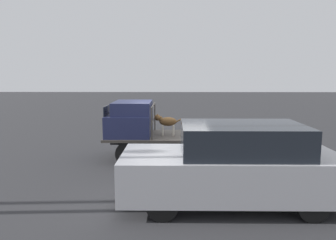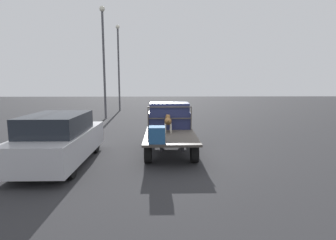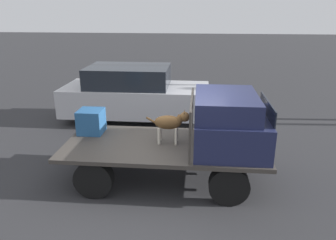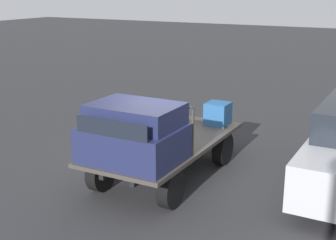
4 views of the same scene
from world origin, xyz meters
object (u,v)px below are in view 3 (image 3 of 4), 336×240
at_px(flatbed_truck, 165,153).
at_px(dog, 171,122).
at_px(cargo_crate, 91,121).
at_px(parked_sedan, 134,94).

height_order(flatbed_truck, dog, dog).
xyz_separation_m(cargo_crate, parked_sedan, (0.32, 3.25, -0.21)).
relative_size(dog, cargo_crate, 1.77).
bearing_deg(flatbed_truck, cargo_crate, 164.08).
relative_size(cargo_crate, parked_sedan, 0.12).
bearing_deg(cargo_crate, dog, -12.45).
xyz_separation_m(dog, parked_sedan, (-1.47, 3.64, -0.38)).
xyz_separation_m(flatbed_truck, cargo_crate, (-1.67, 0.48, 0.48)).
bearing_deg(dog, parked_sedan, 128.37).
relative_size(dog, parked_sedan, 0.21).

